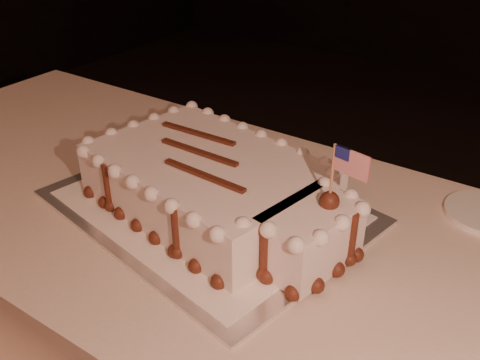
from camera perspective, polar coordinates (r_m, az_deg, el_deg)
The scene contains 3 objects.
cake_board at distance 1.11m, azimuth -3.43°, elevation -2.86°, with size 0.61×0.46×0.01m, color silver.
doily at distance 1.10m, azimuth -3.43°, elevation -2.64°, with size 0.55×0.42×0.00m, color white.
sheet_cake at distance 1.05m, azimuth -2.34°, elevation -0.78°, with size 0.60×0.41×0.23m.
Camera 1 is at (0.34, -0.12, 1.36)m, focal length 40.00 mm.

